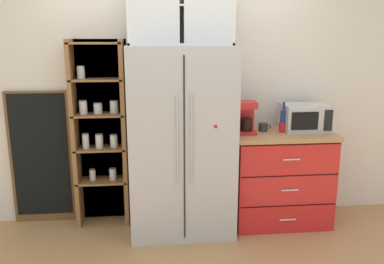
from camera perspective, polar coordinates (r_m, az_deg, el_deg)
The scene contains 12 objects.
ground_plane at distance 4.01m, azimuth -1.43°, elevation -13.68°, with size 10.85×10.85×0.00m, color tan.
wall_back_cream at distance 4.01m, azimuth -1.99°, elevation 5.49°, with size 5.14×0.10×2.55m, color silver.
refrigerator at distance 3.72m, azimuth -1.53°, elevation -1.36°, with size 0.96×0.68×1.76m.
pantry_shelf_column at distance 3.98m, azimuth -13.02°, elevation 0.16°, with size 0.55×0.29×1.82m.
counter_cabinet at distance 4.08m, azimuth 12.52°, elevation -6.37°, with size 0.97×0.59×0.93m.
microwave at distance 4.05m, azimuth 15.86°, elevation 2.02°, with size 0.44×0.33×0.26m.
coffee_maker at distance 3.82m, azimuth 7.72°, elevation 2.15°, with size 0.17×0.20×0.31m.
mug_charcoal at distance 3.95m, azimuth 10.19°, elevation 0.71°, with size 0.12×0.09×0.08m.
mug_red at distance 3.94m, azimuth 12.91°, elevation 0.69°, with size 0.11×0.07×0.10m.
bottle_cobalt at distance 3.92m, azimuth 12.96°, elevation 1.83°, with size 0.06×0.06×0.29m.
upper_cabinet at distance 3.65m, azimuth -1.72°, elevation 17.55°, with size 0.92×0.32×0.66m.
chalkboard_menu at distance 4.21m, azimuth -20.83°, elevation -3.46°, with size 0.60×0.04×1.33m.
Camera 1 is at (-0.27, -3.56, 1.83)m, focal length 37.13 mm.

